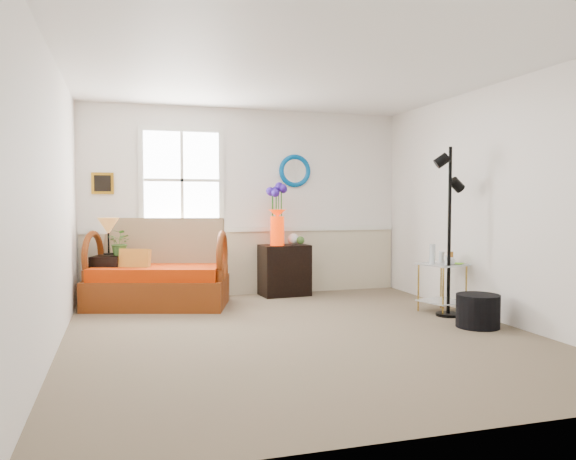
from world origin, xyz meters
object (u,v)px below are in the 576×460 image
object	(u,v)px
loveseat	(158,263)
lamp_stand	(109,281)
floor_lamp	(449,232)
side_table	(442,288)
ottoman	(478,311)
cabinet	(284,270)

from	to	relation	value
loveseat	lamp_stand	distance (m)	0.66
floor_lamp	side_table	bearing A→B (deg)	97.24
loveseat	lamp_stand	xyz separation A→B (m)	(-0.60, 0.16, -0.23)
floor_lamp	ottoman	xyz separation A→B (m)	(-0.02, -0.59, -0.79)
lamp_stand	cabinet	bearing A→B (deg)	4.37
loveseat	floor_lamp	xyz separation A→B (m)	(3.16, -1.54, 0.42)
cabinet	floor_lamp	xyz separation A→B (m)	(1.41, -1.89, 0.61)
loveseat	side_table	world-z (taller)	loveseat
ottoman	side_table	bearing A→B (deg)	84.80
loveseat	cabinet	distance (m)	1.79
loveseat	ottoman	xyz separation A→B (m)	(3.14, -2.14, -0.38)
cabinet	floor_lamp	bearing A→B (deg)	-57.85
ottoman	cabinet	bearing A→B (deg)	119.34
cabinet	ottoman	xyz separation A→B (m)	(1.39, -2.48, -0.18)
loveseat	cabinet	size ratio (longest dim) A/B	2.37
lamp_stand	cabinet	distance (m)	2.35
lamp_stand	floor_lamp	bearing A→B (deg)	-24.46
loveseat	floor_lamp	world-z (taller)	floor_lamp
loveseat	side_table	xyz separation A→B (m)	(3.21, -1.33, -0.26)
cabinet	side_table	distance (m)	2.22
lamp_stand	cabinet	world-z (taller)	cabinet
floor_lamp	loveseat	bearing A→B (deg)	174.64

